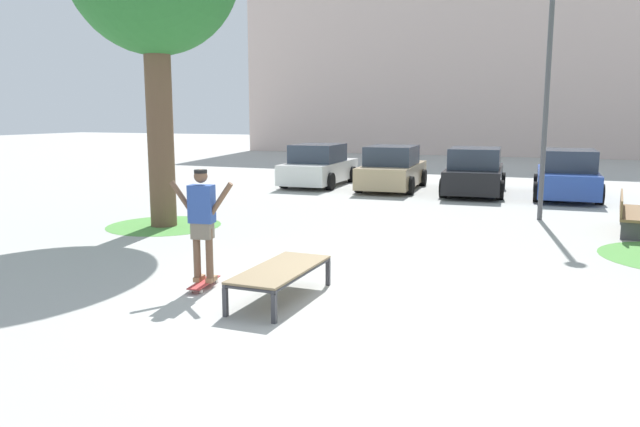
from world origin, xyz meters
TOP-DOWN VIEW (x-y plane):
  - ground_plane at (0.00, 0.00)m, footprint 120.00×120.00m
  - building_facade at (0.38, 32.45)m, footprint 35.94×4.00m
  - skate_box at (-0.70, -0.44)m, footprint 0.78×1.91m
  - skateboard at (-2.03, -0.33)m, footprint 0.31×0.82m
  - skater at (-2.03, -0.32)m, footprint 1.00×0.33m
  - grass_patch_near_left at (-5.68, 3.76)m, footprint 2.63×2.63m
  - car_white at (-5.30, 12.67)m, footprint 2.02×4.25m
  - car_tan at (-2.51, 12.47)m, footprint 2.09×4.28m
  - car_black at (0.29, 12.30)m, footprint 2.13×4.30m
  - car_blue at (3.09, 12.36)m, footprint 2.04×4.26m
  - park_bench at (4.31, 6.86)m, footprint 0.63×2.43m
  - light_post at (2.47, 7.84)m, footprint 0.36×0.36m

SIDE VIEW (x-z plane):
  - ground_plane at x=0.00m, z-range 0.00..0.00m
  - grass_patch_near_left at x=-5.68m, z-range 0.00..0.01m
  - skateboard at x=-2.03m, z-range 0.03..0.12m
  - skate_box at x=-0.70m, z-range 0.18..0.64m
  - park_bench at x=4.31m, z-range 0.03..0.86m
  - car_white at x=-5.30m, z-range -0.06..1.44m
  - car_tan at x=-2.51m, z-range -0.06..1.44m
  - car_black at x=0.29m, z-range -0.06..1.44m
  - car_blue at x=3.09m, z-range -0.06..1.44m
  - skater at x=-2.03m, z-range 0.22..1.92m
  - light_post at x=2.47m, z-range 0.91..6.74m
  - building_facade at x=0.38m, z-range 0.00..15.14m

